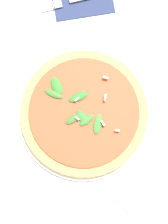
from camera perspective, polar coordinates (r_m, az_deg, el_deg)
name	(u,v)px	position (r m, az deg, el deg)	size (l,w,h in m)	color
ground_plane	(97,130)	(0.78, 2.34, -3.33)	(6.00, 6.00, 0.00)	silver
pizza_arugula_main	(84,113)	(0.76, -0.01, -0.13)	(0.33, 0.33, 0.05)	silver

